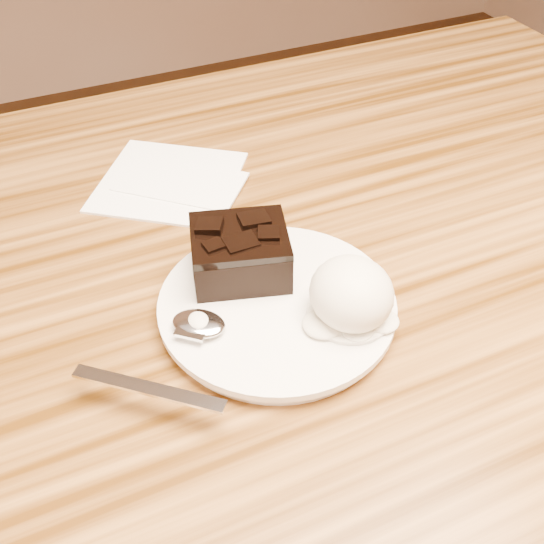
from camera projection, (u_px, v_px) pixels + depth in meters
name	position (u px, v px, depth m)	size (l,w,h in m)	color
dining_table	(267.00, 488.00, 0.84)	(1.20, 0.80, 0.75)	#3A2007
plate	(277.00, 308.00, 0.54)	(0.20, 0.20, 0.02)	white
brownie	(240.00, 256.00, 0.55)	(0.08, 0.07, 0.04)	black
ice_cream_scoop	(351.00, 293.00, 0.51)	(0.07, 0.07, 0.06)	silver
melt_puddle	(349.00, 313.00, 0.53)	(0.07, 0.07, 0.00)	white
spoon	(199.00, 325.00, 0.51)	(0.03, 0.17, 0.01)	silver
napkin	(169.00, 180.00, 0.69)	(0.14, 0.14, 0.01)	white
crumb_a	(323.00, 290.00, 0.54)	(0.01, 0.01, 0.00)	black
crumb_b	(282.00, 280.00, 0.55)	(0.01, 0.01, 0.00)	black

